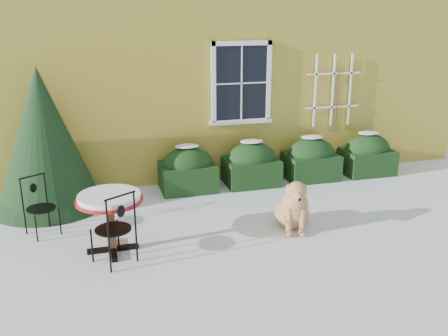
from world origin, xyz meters
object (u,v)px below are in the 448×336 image
object	(u,v)px
evergreen_shrub	(45,152)
bistro_table	(110,204)
patio_chair_far	(40,206)
patio_chair_near	(115,228)
dog	(294,208)

from	to	relation	value
evergreen_shrub	bistro_table	xyz separation A→B (m)	(0.97, -2.14, -0.26)
evergreen_shrub	patio_chair_far	world-z (taller)	evergreen_shrub
patio_chair_near	dog	distance (m)	2.83
evergreen_shrub	dog	xyz separation A→B (m)	(3.80, -2.15, -0.63)
evergreen_shrub	bistro_table	bearing A→B (deg)	-65.75
evergreen_shrub	dog	world-z (taller)	evergreen_shrub
evergreen_shrub	patio_chair_near	size ratio (longest dim) A/B	2.35
bistro_table	dog	world-z (taller)	bistro_table
dog	patio_chair_near	bearing A→B (deg)	-158.95
evergreen_shrub	patio_chair_near	xyz separation A→B (m)	(1.00, -2.51, -0.47)
patio_chair_far	patio_chair_near	bearing A→B (deg)	-79.44
patio_chair_near	dog	world-z (taller)	patio_chair_near
patio_chair_far	bistro_table	bearing A→B (deg)	-70.63
evergreen_shrub	bistro_table	size ratio (longest dim) A/B	2.59
evergreen_shrub	patio_chair_near	world-z (taller)	evergreen_shrub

